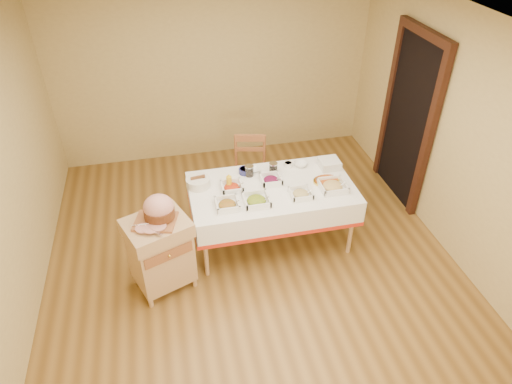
{
  "coord_description": "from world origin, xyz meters",
  "views": [
    {
      "loc": [
        -0.78,
        -3.7,
        3.66
      ],
      "look_at": [
        0.1,
        0.2,
        0.79
      ],
      "focal_mm": 32.0,
      "sensor_mm": 36.0,
      "label": 1
    }
  ],
  "objects_px": {
    "dining_table": "(272,199)",
    "mustard_bottle": "(229,182)",
    "preserve_jar_right": "(273,168)",
    "ham_on_board": "(158,210)",
    "bread_basket": "(198,182)",
    "brass_platter": "(326,180)",
    "dining_chair": "(250,172)",
    "preserve_jar_left": "(249,171)",
    "plate_stack": "(329,164)",
    "butcher_cart": "(160,250)"
  },
  "relations": [
    {
      "from": "dining_table",
      "to": "bread_basket",
      "type": "relative_size",
      "value": 6.77
    },
    {
      "from": "ham_on_board",
      "to": "brass_platter",
      "type": "xyz_separation_m",
      "value": [
        1.86,
        0.39,
        -0.19
      ]
    },
    {
      "from": "ham_on_board",
      "to": "bread_basket",
      "type": "relative_size",
      "value": 1.55
    },
    {
      "from": "ham_on_board",
      "to": "preserve_jar_right",
      "type": "xyz_separation_m",
      "value": [
        1.32,
        0.7,
        -0.15
      ]
    },
    {
      "from": "preserve_jar_left",
      "to": "plate_stack",
      "type": "height_order",
      "value": "preserve_jar_left"
    },
    {
      "from": "ham_on_board",
      "to": "preserve_jar_left",
      "type": "relative_size",
      "value": 3.21
    },
    {
      "from": "butcher_cart",
      "to": "dining_table",
      "type": "bearing_deg",
      "value": 19.81
    },
    {
      "from": "ham_on_board",
      "to": "mustard_bottle",
      "type": "xyz_separation_m",
      "value": [
        0.77,
        0.5,
        -0.12
      ]
    },
    {
      "from": "preserve_jar_right",
      "to": "butcher_cart",
      "type": "bearing_deg",
      "value": -151.62
    },
    {
      "from": "butcher_cart",
      "to": "preserve_jar_right",
      "type": "distance_m",
      "value": 1.59
    },
    {
      "from": "ham_on_board",
      "to": "butcher_cart",
      "type": "bearing_deg",
      "value": -141.91
    },
    {
      "from": "brass_platter",
      "to": "mustard_bottle",
      "type": "bearing_deg",
      "value": 173.89
    },
    {
      "from": "butcher_cart",
      "to": "plate_stack",
      "type": "relative_size",
      "value": 3.7
    },
    {
      "from": "brass_platter",
      "to": "preserve_jar_right",
      "type": "bearing_deg",
      "value": 149.48
    },
    {
      "from": "bread_basket",
      "to": "preserve_jar_left",
      "type": "bearing_deg",
      "value": 7.56
    },
    {
      "from": "ham_on_board",
      "to": "mustard_bottle",
      "type": "distance_m",
      "value": 0.93
    },
    {
      "from": "dining_table",
      "to": "dining_chair",
      "type": "relative_size",
      "value": 1.94
    },
    {
      "from": "butcher_cart",
      "to": "ham_on_board",
      "type": "bearing_deg",
      "value": 38.09
    },
    {
      "from": "butcher_cart",
      "to": "preserve_jar_right",
      "type": "height_order",
      "value": "preserve_jar_right"
    },
    {
      "from": "bread_basket",
      "to": "brass_platter",
      "type": "relative_size",
      "value": 0.88
    },
    {
      "from": "preserve_jar_left",
      "to": "preserve_jar_right",
      "type": "relative_size",
      "value": 1.02
    },
    {
      "from": "preserve_jar_right",
      "to": "bread_basket",
      "type": "xyz_separation_m",
      "value": [
        -0.88,
        -0.08,
        -0.01
      ]
    },
    {
      "from": "dining_table",
      "to": "butcher_cart",
      "type": "distance_m",
      "value": 1.36
    },
    {
      "from": "preserve_jar_right",
      "to": "plate_stack",
      "type": "distance_m",
      "value": 0.67
    },
    {
      "from": "butcher_cart",
      "to": "mustard_bottle",
      "type": "distance_m",
      "value": 1.04
    },
    {
      "from": "mustard_bottle",
      "to": "preserve_jar_right",
      "type": "bearing_deg",
      "value": 19.92
    },
    {
      "from": "preserve_jar_left",
      "to": "bread_basket",
      "type": "distance_m",
      "value": 0.6
    },
    {
      "from": "ham_on_board",
      "to": "preserve_jar_right",
      "type": "distance_m",
      "value": 1.51
    },
    {
      "from": "preserve_jar_left",
      "to": "dining_table",
      "type": "bearing_deg",
      "value": -54.63
    },
    {
      "from": "preserve_jar_left",
      "to": "preserve_jar_right",
      "type": "xyz_separation_m",
      "value": [
        0.28,
        0.0,
        -0.0
      ]
    },
    {
      "from": "butcher_cart",
      "to": "preserve_jar_left",
      "type": "xyz_separation_m",
      "value": [
        1.08,
        0.74,
        0.34
      ]
    },
    {
      "from": "dining_chair",
      "to": "plate_stack",
      "type": "height_order",
      "value": "dining_chair"
    },
    {
      "from": "bread_basket",
      "to": "plate_stack",
      "type": "xyz_separation_m",
      "value": [
        1.55,
        0.05,
        -0.0
      ]
    },
    {
      "from": "dining_table",
      "to": "ham_on_board",
      "type": "xyz_separation_m",
      "value": [
        -1.24,
        -0.43,
        0.37
      ]
    },
    {
      "from": "dining_table",
      "to": "mustard_bottle",
      "type": "relative_size",
      "value": 9.6
    },
    {
      "from": "dining_chair",
      "to": "brass_platter",
      "type": "relative_size",
      "value": 3.09
    },
    {
      "from": "preserve_jar_right",
      "to": "ham_on_board",
      "type": "bearing_deg",
      "value": -151.97
    },
    {
      "from": "plate_stack",
      "to": "ham_on_board",
      "type": "bearing_deg",
      "value": -161.32
    },
    {
      "from": "preserve_jar_right",
      "to": "dining_table",
      "type": "bearing_deg",
      "value": -107.36
    },
    {
      "from": "butcher_cart",
      "to": "preserve_jar_right",
      "type": "xyz_separation_m",
      "value": [
        1.37,
        0.74,
        0.33
      ]
    },
    {
      "from": "ham_on_board",
      "to": "brass_platter",
      "type": "distance_m",
      "value": 1.91
    },
    {
      "from": "dining_table",
      "to": "ham_on_board",
      "type": "relative_size",
      "value": 4.35
    },
    {
      "from": "bread_basket",
      "to": "brass_platter",
      "type": "height_order",
      "value": "bread_basket"
    },
    {
      "from": "plate_stack",
      "to": "dining_table",
      "type": "bearing_deg",
      "value": -161.95
    },
    {
      "from": "dining_table",
      "to": "bread_basket",
      "type": "bearing_deg",
      "value": 165.97
    },
    {
      "from": "dining_table",
      "to": "mustard_bottle",
      "type": "distance_m",
      "value": 0.53
    },
    {
      "from": "plate_stack",
      "to": "brass_platter",
      "type": "distance_m",
      "value": 0.32
    },
    {
      "from": "plate_stack",
      "to": "brass_platter",
      "type": "bearing_deg",
      "value": -115.2
    },
    {
      "from": "butcher_cart",
      "to": "preserve_jar_right",
      "type": "relative_size",
      "value": 6.69
    },
    {
      "from": "mustard_bottle",
      "to": "preserve_jar_left",
      "type": "bearing_deg",
      "value": 36.6
    }
  ]
}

